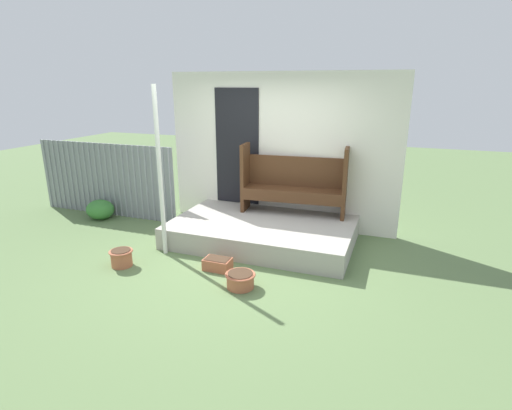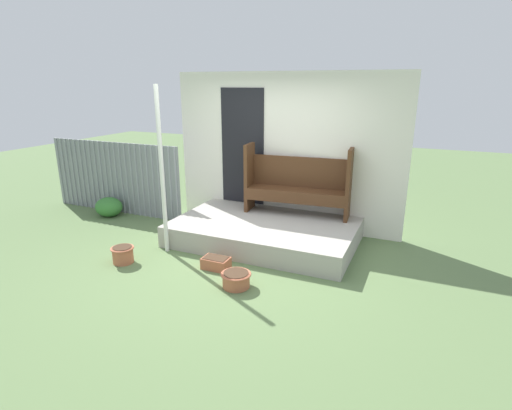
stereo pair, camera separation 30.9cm
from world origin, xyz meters
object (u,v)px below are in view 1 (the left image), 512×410
Objects in this scene: support_post at (160,174)px; flower_pot_left at (121,257)px; planter_box_rect at (218,264)px; bench at (294,181)px; shrub_by_fence at (100,210)px; flower_pot_middle at (240,279)px.

support_post is 7.44× the size of flower_pot_left.
support_post is 6.64× the size of planter_box_rect.
bench reaches higher than flower_pot_left.
support_post is 2.19m from bench.
shrub_by_fence reaches higher than planter_box_rect.
shrub_by_fence is (-3.50, -0.62, -0.69)m from bench.
flower_pot_middle is 3.73m from shrub_by_fence.
flower_pot_middle is (1.76, 0.01, -0.02)m from flower_pot_left.
flower_pot_middle is 0.74× the size of shrub_by_fence.
planter_box_rect is at bearing -13.44° from support_post.
bench is 4.57× the size of flower_pot_middle.
bench reaches higher than shrub_by_fence.
planter_box_rect is (-0.56, -1.77, -0.79)m from bench.
bench is 3.37× the size of shrub_by_fence.
flower_pot_left is at bearing -164.53° from planter_box_rect.
planter_box_rect is (-0.48, 0.35, -0.03)m from flower_pot_middle.
flower_pot_middle is (1.44, -0.58, -1.10)m from support_post.
bench reaches higher than flower_pot_middle.
support_post is 1.39× the size of bench.
support_post is at bearing -139.60° from bench.
flower_pot_left reaches higher than flower_pot_middle.
bench is at bearing 87.71° from flower_pot_middle.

